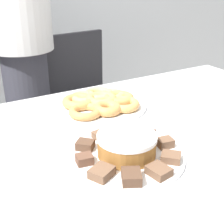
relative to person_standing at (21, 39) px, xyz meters
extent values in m
cube|color=silver|center=(0.04, -0.83, -0.19)|extent=(1.83, 0.95, 0.03)
cylinder|color=silver|center=(0.90, -0.42, -0.56)|extent=(0.06, 0.06, 0.70)
cylinder|color=#383842|center=(0.00, 0.00, -0.48)|extent=(0.24, 0.24, 0.86)
cylinder|color=black|center=(0.37, -0.05, -0.90)|extent=(0.44, 0.44, 0.01)
cylinder|color=#262626|center=(0.37, -0.05, -0.69)|extent=(0.06, 0.06, 0.41)
cube|color=#2D2D33|center=(0.37, -0.05, -0.46)|extent=(0.48, 0.48, 0.04)
cube|color=#2D2D33|center=(0.35, 0.16, -0.23)|extent=(0.40, 0.07, 0.42)
cylinder|color=white|center=(0.03, -0.95, -0.17)|extent=(0.34, 0.34, 0.01)
cylinder|color=white|center=(0.14, -0.59, -0.17)|extent=(0.36, 0.36, 0.01)
cylinder|color=#9E662D|center=(0.03, -0.95, -0.14)|extent=(0.17, 0.17, 0.05)
cylinder|color=white|center=(0.03, -0.95, -0.11)|extent=(0.17, 0.17, 0.01)
cube|color=brown|center=(-0.08, -1.01, -0.16)|extent=(0.08, 0.07, 0.02)
cube|color=#513828|center=(-0.03, -1.06, -0.15)|extent=(0.07, 0.07, 0.03)
cube|color=brown|center=(0.05, -1.08, -0.16)|extent=(0.06, 0.07, 0.02)
cube|color=brown|center=(0.12, -1.04, -0.16)|extent=(0.07, 0.07, 0.02)
cube|color=brown|center=(0.16, -0.97, -0.16)|extent=(0.05, 0.05, 0.03)
cube|color=#513828|center=(0.14, -0.89, -0.16)|extent=(0.06, 0.06, 0.02)
cube|color=#513828|center=(0.09, -0.84, -0.16)|extent=(0.05, 0.06, 0.02)
cube|color=brown|center=(0.01, -0.83, -0.16)|extent=(0.05, 0.05, 0.02)
cube|color=#513828|center=(-0.06, -0.86, -0.16)|extent=(0.06, 0.06, 0.02)
cube|color=brown|center=(-0.09, -0.93, -0.16)|extent=(0.05, 0.04, 0.03)
torus|color=tan|center=(0.14, -0.59, -0.15)|extent=(0.13, 0.13, 0.04)
torus|color=#E5AD66|center=(0.16, -0.52, -0.15)|extent=(0.13, 0.13, 0.03)
torus|color=#E5AD66|center=(0.10, -0.52, -0.15)|extent=(0.11, 0.11, 0.03)
torus|color=#D18E4C|center=(0.06, -0.56, -0.15)|extent=(0.13, 0.13, 0.04)
torus|color=#D18E4C|center=(0.05, -0.65, -0.15)|extent=(0.12, 0.12, 0.03)
torus|color=#D18E4C|center=(0.12, -0.67, -0.15)|extent=(0.11, 0.11, 0.04)
torus|color=tan|center=(0.20, -0.66, -0.15)|extent=(0.13, 0.13, 0.03)
torus|color=#D18E4C|center=(0.21, -0.60, -0.15)|extent=(0.12, 0.12, 0.03)
torus|color=#E5AD66|center=(0.21, -0.56, -0.15)|extent=(0.11, 0.11, 0.03)
camera|label=1|loc=(-0.39, -1.60, 0.32)|focal=50.00mm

